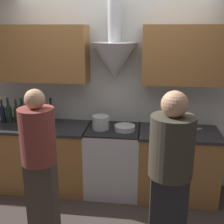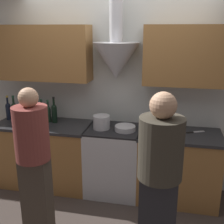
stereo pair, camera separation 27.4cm
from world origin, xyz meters
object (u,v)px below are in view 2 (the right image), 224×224
object	(u,v)px
wine_bottle_1	(14,110)
person_foreground_right	(159,178)
wine_bottle_4	(34,112)
orange_fruit	(176,124)
wine_bottle_6	(48,113)
stove_range	(114,160)
wine_bottle_0	(8,110)
wine_bottle_2	(22,111)
stock_pot	(101,122)
wine_bottle_3	(27,111)
person_foreground_left	(34,162)
mixing_bowl	(125,128)
wine_bottle_5	(42,112)
wine_bottle_7	(54,112)

from	to	relation	value
wine_bottle_1	person_foreground_right	size ratio (longest dim) A/B	0.21
wine_bottle_4	orange_fruit	bearing A→B (deg)	4.49
wine_bottle_1	wine_bottle_6	size ratio (longest dim) A/B	1.12
stove_range	wine_bottle_0	size ratio (longest dim) A/B	2.62
wine_bottle_1	wine_bottle_2	bearing A→B (deg)	4.83
stock_pot	wine_bottle_3	bearing A→B (deg)	175.29
wine_bottle_6	person_foreground_left	bearing A→B (deg)	-72.33
mixing_bowl	wine_bottle_6	bearing A→B (deg)	173.61
wine_bottle_3	person_foreground_left	size ratio (longest dim) A/B	0.22
wine_bottle_5	wine_bottle_1	bearing A→B (deg)	-177.83
stock_pot	person_foreground_right	size ratio (longest dim) A/B	0.13
person_foreground_left	orange_fruit	bearing A→B (deg)	44.16
wine_bottle_5	person_foreground_left	bearing A→B (deg)	-68.13
wine_bottle_2	orange_fruit	size ratio (longest dim) A/B	3.83
wine_bottle_2	stock_pot	size ratio (longest dim) A/B	1.50
wine_bottle_0	wine_bottle_6	distance (m)	0.58
wine_bottle_0	mixing_bowl	bearing A→B (deg)	-3.52
wine_bottle_6	person_foreground_left	size ratio (longest dim) A/B	0.19
wine_bottle_7	stock_pot	size ratio (longest dim) A/B	1.66
wine_bottle_1	person_foreground_right	bearing A→B (deg)	-30.72
wine_bottle_0	orange_fruit	distance (m)	2.29
wine_bottle_4	wine_bottle_7	xyz separation A→B (m)	(0.29, -0.00, 0.01)
person_foreground_left	person_foreground_right	world-z (taller)	person_foreground_right
stove_range	wine_bottle_6	xyz separation A→B (m)	(-0.92, 0.08, 0.56)
mixing_bowl	wine_bottle_5	bearing A→B (deg)	173.96
wine_bottle_6	person_foreground_left	distance (m)	1.21
wine_bottle_0	wine_bottle_5	bearing A→B (deg)	2.56
wine_bottle_4	stove_range	bearing A→B (deg)	-3.87
wine_bottle_6	mixing_bowl	distance (m)	1.08
wine_bottle_0	wine_bottle_2	bearing A→B (deg)	4.62
wine_bottle_2	wine_bottle_5	xyz separation A→B (m)	(0.30, 0.01, -0.01)
wine_bottle_3	stock_pot	bearing A→B (deg)	-4.71
wine_bottle_2	wine_bottle_0	bearing A→B (deg)	-175.38
mixing_bowl	person_foreground_left	size ratio (longest dim) A/B	0.16
wine_bottle_3	wine_bottle_4	bearing A→B (deg)	7.32
wine_bottle_3	wine_bottle_5	world-z (taller)	wine_bottle_3
wine_bottle_2	person_foreground_right	world-z (taller)	person_foreground_right
orange_fruit	person_foreground_right	xyz separation A→B (m)	(-0.15, -1.37, -0.03)
wine_bottle_0	wine_bottle_1	distance (m)	0.09
stock_pot	person_foreground_left	size ratio (longest dim) A/B	0.13
stove_range	wine_bottle_6	bearing A→B (deg)	174.91
stove_range	person_foreground_left	distance (m)	1.28
mixing_bowl	orange_fruit	size ratio (longest dim) A/B	3.09
wine_bottle_0	wine_bottle_4	distance (m)	0.39
stove_range	mixing_bowl	size ratio (longest dim) A/B	3.44
wine_bottle_2	wine_bottle_5	bearing A→B (deg)	1.22
wine_bottle_1	wine_bottle_6	bearing A→B (deg)	1.33
wine_bottle_1	wine_bottle_3	xyz separation A→B (m)	(0.20, -0.01, 0.01)
wine_bottle_2	person_foreground_right	bearing A→B (deg)	-32.24
person_foreground_left	mixing_bowl	bearing A→B (deg)	55.55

